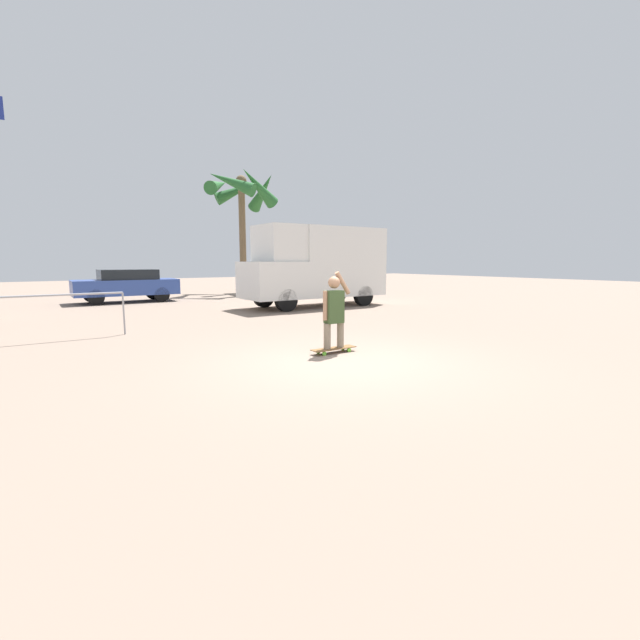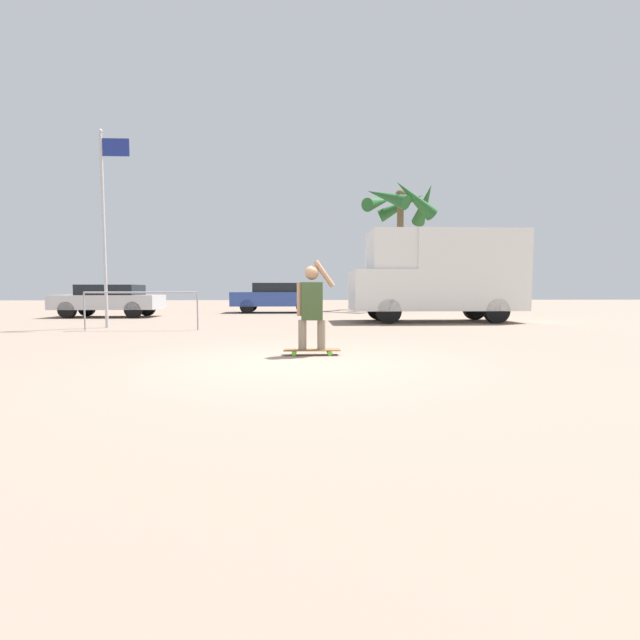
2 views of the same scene
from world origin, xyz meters
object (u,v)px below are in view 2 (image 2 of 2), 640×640
object	(u,v)px
person_skateboarder	(312,303)
parked_car_silver	(109,300)
flagpole	(105,217)
palm_tree_near_van	(401,207)
skateboard	(312,350)
camper_van	(439,273)
parked_car_blue	(276,297)

from	to	relation	value
person_skateboarder	parked_car_silver	bearing A→B (deg)	126.96
flagpole	palm_tree_near_van	bearing A→B (deg)	43.10
person_skateboarder	skateboard	bearing A→B (deg)	-0.00
palm_tree_near_van	parked_car_silver	bearing A→B (deg)	-157.90
person_skateboarder	palm_tree_near_van	bearing A→B (deg)	71.73
camper_van	skateboard	bearing A→B (deg)	-121.83
skateboard	palm_tree_near_van	xyz separation A→B (m)	(5.31, 16.10, 5.56)
skateboard	parked_car_silver	size ratio (longest dim) A/B	0.24
camper_van	parked_car_blue	bearing A→B (deg)	134.08
person_skateboarder	parked_car_blue	bearing A→B (deg)	95.60
camper_van	parked_car_silver	distance (m)	13.15
camper_van	parked_car_silver	xyz separation A→B (m)	(-12.74, 3.10, -0.99)
person_skateboarder	flagpole	size ratio (longest dim) A/B	0.27
parked_car_blue	parked_car_silver	size ratio (longest dim) A/B	1.04
camper_van	palm_tree_near_van	size ratio (longest dim) A/B	0.85
skateboard	parked_car_blue	size ratio (longest dim) A/B	0.23
camper_van	flagpole	world-z (taller)	flagpole
parked_car_blue	palm_tree_near_van	world-z (taller)	palm_tree_near_van
skateboard	flagpole	bearing A→B (deg)	136.17
skateboard	parked_car_blue	distance (m)	13.92
parked_car_silver	palm_tree_near_van	bearing A→B (deg)	22.10
skateboard	person_skateboarder	xyz separation A→B (m)	(-0.00, 0.00, 0.82)
palm_tree_near_van	flagpole	bearing A→B (deg)	-136.90
parked_car_blue	flagpole	size ratio (longest dim) A/B	0.74
parked_car_silver	palm_tree_near_van	size ratio (longest dim) A/B	0.60
flagpole	parked_car_silver	bearing A→B (deg)	113.23
person_skateboarder	palm_tree_near_van	world-z (taller)	palm_tree_near_van
skateboard	camper_van	distance (m)	9.07
skateboard	camper_van	xyz separation A→B (m)	(4.70, 7.58, 1.63)
parked_car_silver	palm_tree_near_van	world-z (taller)	palm_tree_near_van
parked_car_silver	palm_tree_near_van	distance (m)	15.23
palm_tree_near_van	flagpole	size ratio (longest dim) A/B	1.20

